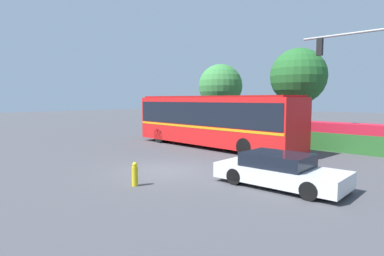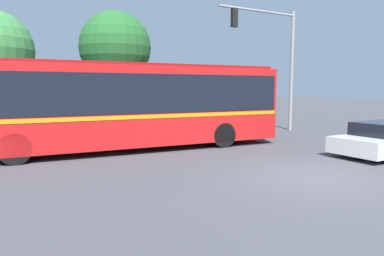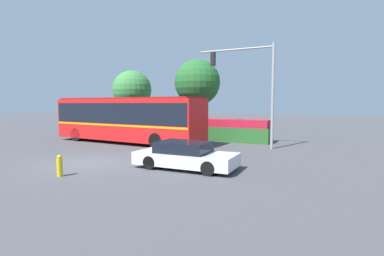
{
  "view_description": "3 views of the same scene",
  "coord_description": "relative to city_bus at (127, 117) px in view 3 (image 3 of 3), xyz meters",
  "views": [
    {
      "loc": [
        10.13,
        -9.33,
        3.09
      ],
      "look_at": [
        -1.33,
        2.99,
        1.56
      ],
      "focal_mm": 30.0,
      "sensor_mm": 36.0,
      "label": 1
    },
    {
      "loc": [
        -7.33,
        -6.37,
        2.37
      ],
      "look_at": [
        -1.99,
        3.19,
        1.12
      ],
      "focal_mm": 32.57,
      "sensor_mm": 36.0,
      "label": 2
    },
    {
      "loc": [
        10.55,
        -10.34,
        2.87
      ],
      "look_at": [
        3.79,
        3.72,
        1.54
      ],
      "focal_mm": 27.06,
      "sensor_mm": 36.0,
      "label": 3
    }
  ],
  "objects": [
    {
      "name": "ground_plane",
      "position": [
        2.84,
        -6.51,
        -1.87
      ],
      "size": [
        140.0,
        140.0,
        0.0
      ],
      "primitive_type": "plane",
      "color": "#444449"
    },
    {
      "name": "city_bus",
      "position": [
        0.0,
        0.0,
        0.0
      ],
      "size": [
        12.11,
        3.35,
        3.28
      ],
      "rotation": [
        0.0,
        0.0,
        3.08
      ],
      "color": "red",
      "rests_on": "ground"
    },
    {
      "name": "sedan_foreground",
      "position": [
        7.65,
        -5.6,
        -1.3
      ],
      "size": [
        4.51,
        1.98,
        1.18
      ],
      "rotation": [
        0.0,
        0.0,
        0.02
      ],
      "color": "silver",
      "rests_on": "ground"
    },
    {
      "name": "traffic_light_pole",
      "position": [
        8.85,
        1.67,
        2.52
      ],
      "size": [
        5.0,
        0.24,
        6.61
      ],
      "rotation": [
        0.0,
        0.0,
        3.14
      ],
      "color": "gray",
      "rests_on": "ground"
    },
    {
      "name": "flowering_hedge",
      "position": [
        4.76,
        4.09,
        -1.05
      ],
      "size": [
        9.55,
        1.5,
        1.67
      ],
      "color": "#286028",
      "rests_on": "ground"
    },
    {
      "name": "street_tree_left",
      "position": [
        -4.58,
        6.7,
        2.33
      ],
      "size": [
        3.84,
        3.84,
        6.14
      ],
      "color": "brown",
      "rests_on": "ground"
    },
    {
      "name": "street_tree_centre",
      "position": [
        1.92,
        8.14,
        2.96
      ],
      "size": [
        4.31,
        4.31,
        7.0
      ],
      "color": "brown",
      "rests_on": "ground"
    },
    {
      "name": "fire_hydrant",
      "position": [
        3.85,
        -9.03,
        -1.46
      ],
      "size": [
        0.22,
        0.22,
        0.86
      ],
      "color": "gold",
      "rests_on": "ground"
    }
  ]
}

